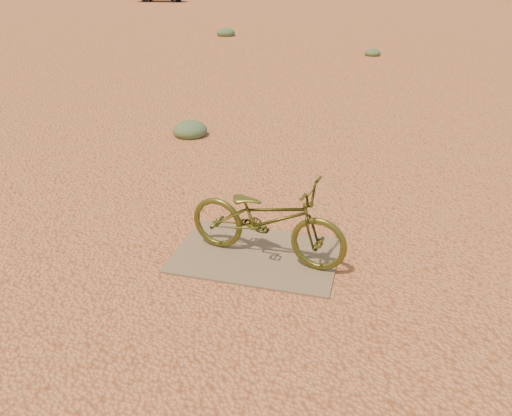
# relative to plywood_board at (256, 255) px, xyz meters

# --- Properties ---
(ground) EXTENTS (120.00, 120.00, 0.00)m
(ground) POSITION_rel_plywood_board_xyz_m (-0.11, 0.30, -0.01)
(ground) COLOR tan
(ground) RESTS_ON ground
(plywood_board) EXTENTS (1.64, 1.10, 0.02)m
(plywood_board) POSITION_rel_plywood_board_xyz_m (0.00, 0.00, 0.00)
(plywood_board) COLOR brown
(plywood_board) RESTS_ON ground
(bicycle) EXTENTS (1.69, 0.80, 0.86)m
(bicycle) POSITION_rel_plywood_board_xyz_m (0.11, -0.02, 0.44)
(bicycle) COLOR #484B1A
(bicycle) RESTS_ON plywood_board
(kale_a) EXTENTS (0.60, 0.60, 0.33)m
(kale_a) POSITION_rel_plywood_board_xyz_m (-2.14, 3.56, -0.01)
(kale_a) COLOR #56734F
(kale_a) RESTS_ON ground
(kale_b) EXTENTS (0.52, 0.52, 0.28)m
(kale_b) POSITION_rel_plywood_board_xyz_m (0.45, 12.99, -0.01)
(kale_b) COLOR #56734F
(kale_b) RESTS_ON ground
(kale_c) EXTENTS (0.77, 0.77, 0.42)m
(kale_c) POSITION_rel_plywood_board_xyz_m (-5.72, 16.53, -0.01)
(kale_c) COLOR #56734F
(kale_c) RESTS_ON ground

